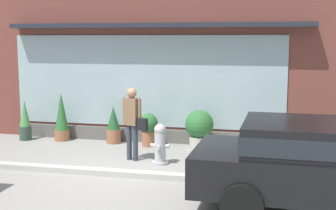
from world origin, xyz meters
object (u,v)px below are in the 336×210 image
Objects in this scene: potted_plant_window_right at (25,121)px; potted_plant_trailing_edge at (199,128)px; fire_hydrant at (160,144)px; potted_plant_corner_tall at (148,127)px; pedestrian_with_handbag at (133,118)px; parked_car_black at (332,161)px; potted_plant_window_center at (62,118)px; potted_plant_near_hydrant at (113,126)px; potted_plant_doorstep at (317,134)px.

potted_plant_window_right is 1.11× the size of potted_plant_trailing_edge.
fire_hydrant is 1.06× the size of potted_plant_corner_tall.
pedestrian_with_handbag is 0.36× the size of parked_car_black.
potted_plant_window_center reaches higher than potted_plant_near_hydrant.
potted_plant_near_hydrant is (-5.05, 3.93, -0.38)m from parked_car_black.
parked_car_black is 4.67× the size of potted_plant_near_hydrant.
parked_car_black is 3.52m from potted_plant_doorstep.
potted_plant_trailing_edge is at bearing -0.79° from potted_plant_window_right.
pedestrian_with_handbag reaches higher than potted_plant_trailing_edge.
potted_plant_window_right is (-3.52, 1.40, -0.45)m from pedestrian_with_handbag.
pedestrian_with_handbag is 2.98m from potted_plant_window_center.
potted_plant_near_hydrant is at bearing 3.84° from potted_plant_window_right.
pedestrian_with_handbag is 1.92m from potted_plant_trailing_edge.
parked_car_black reaches higher than potted_plant_window_center.
parked_car_black is 5.55m from potted_plant_corner_tall.
potted_plant_window_center reaches higher than potted_plant_trailing_edge.
fire_hydrant reaches higher than potted_plant_corner_tall.
potted_plant_corner_tall is 0.84× the size of potted_plant_doorstep.
pedestrian_with_handbag is 1.67× the size of potted_plant_trailing_edge.
potted_plant_doorstep is at bearing 35.99° from pedestrian_with_handbag.
fire_hydrant is 0.89× the size of potted_plant_doorstep.
potted_plant_window_right reaches higher than fire_hydrant.
potted_plant_window_right is at bearing -176.16° from potted_plant_near_hydrant.
pedestrian_with_handbag reaches higher than fire_hydrant.
potted_plant_doorstep is 5.17m from potted_plant_near_hydrant.
potted_plant_corner_tall is (3.50, 0.02, -0.02)m from potted_plant_window_right.
potted_plant_window_right is (-1.01, -0.17, -0.11)m from potted_plant_window_center.
potted_plant_corner_tall is 0.87× the size of potted_plant_near_hydrant.
parked_car_black is at bearing -9.88° from pedestrian_with_handbag.
potted_plant_window_right is at bearing -170.61° from potted_plant_window_center.
potted_plant_window_center is at bearing 150.66° from parked_car_black.
pedestrian_with_handbag is 4.67m from parked_car_black.
potted_plant_window_center is at bearing 151.28° from fire_hydrant.
potted_plant_corner_tall is 4.17m from potted_plant_doorstep.
potted_plant_window_center is (-3.19, 1.75, 0.19)m from fire_hydrant.
potted_plant_window_right is 2.50m from potted_plant_near_hydrant.
potted_plant_doorstep reaches higher than fire_hydrant.
fire_hydrant is 1.65m from potted_plant_trailing_edge.
pedestrian_with_handbag is at bearing -21.70° from potted_plant_window_right.
potted_plant_near_hydrant reaches higher than potted_plant_corner_tall.
pedestrian_with_handbag is 1.94m from potted_plant_near_hydrant.
potted_plant_doorstep is (4.13, 1.15, -0.41)m from pedestrian_with_handbag.
potted_plant_near_hydrant is (-1.00, 0.15, -0.04)m from potted_plant_corner_tall.
fire_hydrant is 4.02m from parked_car_black.
potted_plant_doorstep is (3.45, 1.32, 0.12)m from fire_hydrant.
potted_plant_doorstep reaches higher than potted_plant_near_hydrant.
pedestrian_with_handbag is 3.82m from potted_plant_window_right.
potted_plant_doorstep is (4.16, -0.27, 0.06)m from potted_plant_corner_tall.
potted_plant_doorstep reaches higher than potted_plant_trailing_edge.
fire_hydrant is 3.70m from potted_plant_doorstep.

